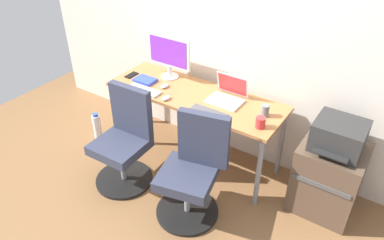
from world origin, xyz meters
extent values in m
plane|color=brown|center=(0.00, 0.00, 0.00)|extent=(5.28, 5.28, 0.00)
cube|color=silver|center=(0.00, 0.38, 1.30)|extent=(4.40, 0.04, 2.60)
cube|color=#B77542|center=(0.00, 0.00, 0.73)|extent=(1.71, 0.59, 0.03)
cylinder|color=gray|center=(-0.81, -0.25, 0.36)|extent=(0.04, 0.04, 0.72)
cylinder|color=gray|center=(0.81, -0.25, 0.36)|extent=(0.04, 0.04, 0.72)
cylinder|color=gray|center=(-0.81, 0.25, 0.36)|extent=(0.04, 0.04, 0.72)
cylinder|color=gray|center=(0.81, 0.25, 0.36)|extent=(0.04, 0.04, 0.72)
cylinder|color=black|center=(-0.37, -0.67, 0.01)|extent=(0.54, 0.54, 0.03)
cylinder|color=gray|center=(-0.37, -0.67, 0.20)|extent=(0.05, 0.05, 0.34)
cube|color=#33384C|center=(-0.37, -0.67, 0.41)|extent=(0.45, 0.45, 0.09)
cube|color=#33384C|center=(-0.36, -0.49, 0.70)|extent=(0.42, 0.08, 0.48)
cylinder|color=black|center=(0.37, -0.67, 0.01)|extent=(0.54, 0.54, 0.03)
cylinder|color=gray|center=(0.37, -0.67, 0.20)|extent=(0.05, 0.05, 0.34)
cube|color=#33384C|center=(0.37, -0.67, 0.41)|extent=(0.53, 0.53, 0.09)
cube|color=#33384C|center=(0.41, -0.49, 0.70)|extent=(0.43, 0.16, 0.48)
cube|color=brown|center=(1.30, 0.05, 0.32)|extent=(0.51, 0.47, 0.64)
cube|color=#4C4C4C|center=(1.30, -0.19, 0.42)|extent=(0.46, 0.01, 0.04)
cube|color=#2D2D2D|center=(1.30, 0.05, 0.76)|extent=(0.38, 0.34, 0.24)
cube|color=#262626|center=(1.30, -0.15, 0.70)|extent=(0.27, 0.06, 0.01)
cylinder|color=white|center=(-1.08, -0.31, 0.14)|extent=(0.09, 0.09, 0.28)
cylinder|color=#2D59B2|center=(-1.08, -0.31, 0.30)|extent=(0.06, 0.06, 0.03)
cylinder|color=silver|center=(-0.41, 0.16, 0.75)|extent=(0.18, 0.18, 0.01)
cylinder|color=silver|center=(-0.41, 0.16, 0.81)|extent=(0.04, 0.04, 0.11)
cube|color=silver|center=(-0.41, 0.16, 1.02)|extent=(0.48, 0.03, 0.31)
cube|color=purple|center=(-0.41, 0.14, 1.02)|extent=(0.43, 0.00, 0.26)
cube|color=silver|center=(0.30, 0.03, 0.76)|extent=(0.31, 0.22, 0.02)
cube|color=silver|center=(0.30, 0.16, 0.87)|extent=(0.31, 0.06, 0.21)
cube|color=red|center=(0.30, 0.16, 0.87)|extent=(0.28, 0.04, 0.17)
cube|color=#B7B7B7|center=(-0.43, -0.22, 0.76)|extent=(0.34, 0.12, 0.02)
cube|color=#515156|center=(0.28, -0.22, 0.76)|extent=(0.34, 0.12, 0.02)
ellipsoid|color=silver|center=(-0.16, -0.23, 0.76)|extent=(0.06, 0.10, 0.03)
ellipsoid|color=silver|center=(-0.31, -0.05, 0.76)|extent=(0.06, 0.10, 0.03)
cylinder|color=red|center=(0.73, -0.16, 0.79)|extent=(0.08, 0.08, 0.09)
cylinder|color=slate|center=(0.69, 0.02, 0.80)|extent=(0.07, 0.07, 0.10)
cube|color=black|center=(-0.75, -0.04, 0.75)|extent=(0.07, 0.14, 0.01)
cube|color=blue|center=(-0.55, -0.06, 0.76)|extent=(0.21, 0.15, 0.03)
camera|label=1|loc=(1.62, -2.49, 2.44)|focal=34.30mm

